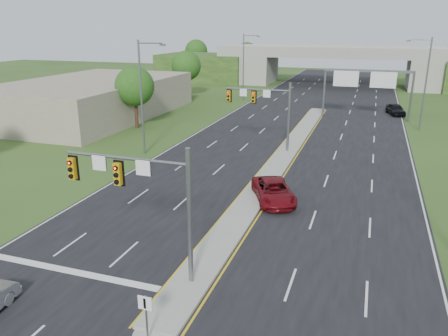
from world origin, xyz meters
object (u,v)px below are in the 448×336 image
keep_right_sign (146,311)px  signal_mast_far (267,105)px  overpass (337,69)px  car_far_c (396,109)px  signal_mast_near (145,190)px  car_far_a (274,191)px  sign_gantry (367,80)px

keep_right_sign → signal_mast_far: bearing=94.4°
overpass → car_far_c: overpass is taller
signal_mast_far → keep_right_sign: signal_mast_far is taller
overpass → signal_mast_near: bearing=-91.6°
signal_mast_near → keep_right_sign: size_ratio=3.18×
keep_right_sign → signal_mast_near: bearing=116.9°
signal_mast_far → car_far_a: (3.76, -13.07, -3.95)m
signal_mast_far → overpass: 55.13m
keep_right_sign → overpass: bearing=90.0°
signal_mast_near → keep_right_sign: bearing=-63.1°
overpass → car_far_a: (1.50, -68.15, -2.77)m
keep_right_sign → car_far_c: 55.11m
signal_mast_near → signal_mast_far: (0.00, 25.00, 0.00)m
signal_mast_far → overpass: (2.26, 55.07, -1.17)m
overpass → car_far_c: bearing=-70.2°
signal_mast_far → car_far_c: size_ratio=1.52×
signal_mast_far → car_far_a: signal_mast_far is taller
signal_mast_near → signal_mast_far: same height
keep_right_sign → overpass: 84.55m
signal_mast_far → overpass: bearing=87.6°
signal_mast_near → car_far_c: 51.44m
signal_mast_near → keep_right_sign: 5.94m
signal_mast_far → car_far_c: (13.26, 24.55, -3.92)m
signal_mast_near → signal_mast_far: size_ratio=1.00×
keep_right_sign → sign_gantry: size_ratio=0.19×
signal_mast_near → car_far_c: signal_mast_near is taller
signal_mast_near → sign_gantry: size_ratio=0.60×
keep_right_sign → sign_gantry: bearing=82.3°
signal_mast_near → overpass: overpass is taller
keep_right_sign → car_far_c: size_ratio=0.48×
keep_right_sign → overpass: size_ratio=0.03×
signal_mast_far → car_far_a: size_ratio=1.28×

